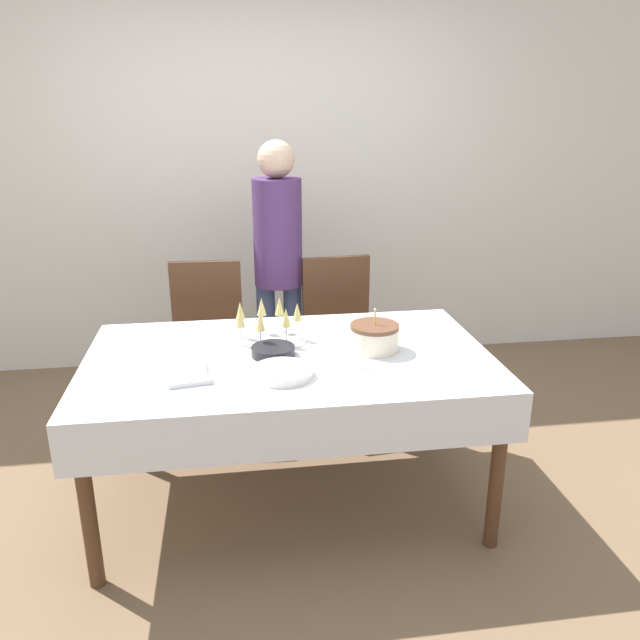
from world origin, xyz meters
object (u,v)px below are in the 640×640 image
Objects in this scene: plate_stack_dessert at (273,351)px; dining_chair_far_left at (207,340)px; plate_stack_main at (282,372)px; birthday_cake at (374,337)px; champagne_tray at (267,324)px; dining_chair_far_right at (340,333)px; person_standing at (278,253)px.

dining_chair_far_left is at bearing 110.67° from plate_stack_dessert.
plate_stack_main is (0.34, -1.07, 0.24)m from dining_chair_far_left.
champagne_tray is at bearing 158.15° from birthday_cake.
dining_chair_far_right is at bearing 90.01° from birthday_cake.
person_standing is at bearing 22.90° from dining_chair_far_left.
plate_stack_dessert is at bearing 94.83° from plate_stack_main.
plate_stack_main is 1.27m from person_standing.
dining_chair_far_right is at bearing 68.09° from plate_stack_main.
dining_chair_far_left is 1.00× the size of dining_chair_far_right.
birthday_cake is (0.00, -0.84, 0.28)m from dining_chair_far_right.
person_standing is (0.12, 0.84, 0.14)m from champagne_tray.
dining_chair_far_right is 0.98m from plate_stack_dessert.
plate_stack_dessert is at bearing 179.82° from birthday_cake.
plate_stack_dessert is (-0.45, -0.84, 0.24)m from dining_chair_far_right.
plate_stack_main is 1.29× the size of plate_stack_dessert.
dining_chair_far_right is 4.36× the size of birthday_cake.
person_standing reaches higher than birthday_cake.
dining_chair_far_right is 0.89m from birthday_cake.
dining_chair_far_right is 0.86m from champagne_tray.
plate_stack_dessert is (-0.02, 0.23, 0.00)m from plate_stack_main.
person_standing is (-0.34, 1.02, 0.16)m from birthday_cake.
champagne_tray is at bearing -125.07° from dining_chair_far_right.
champagne_tray is (-0.46, -0.66, 0.30)m from dining_chair_far_right.
champagne_tray reaches higher than plate_stack_main.
plate_stack_main is at bearing -94.14° from person_standing.
dining_chair_far_right is 3.85× the size of plate_stack_main.
plate_stack_main is at bearing -152.27° from birthday_cake.
plate_stack_main is at bearing -111.91° from dining_chair_far_right.
dining_chair_far_left is 0.59× the size of person_standing.
dining_chair_far_left is 1.14m from plate_stack_main.
dining_chair_far_left is at bearing -157.10° from person_standing.
champagne_tray is 1.90× the size of plate_stack_dessert.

